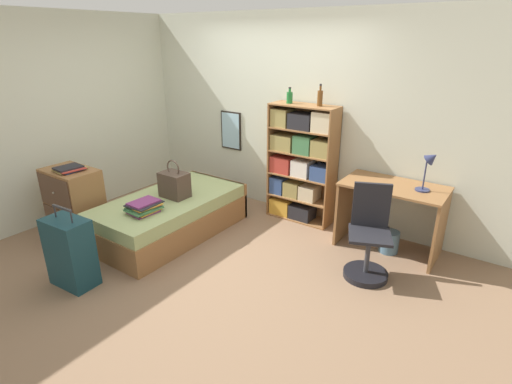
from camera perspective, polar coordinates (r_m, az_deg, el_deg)
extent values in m
plane|color=#84664C|center=(4.73, -6.80, -7.76)|extent=(14.00, 14.00, 0.00)
cube|color=beige|center=(5.44, 3.42, 10.88)|extent=(10.00, 0.06, 2.60)
cube|color=black|center=(5.92, -3.59, 8.76)|extent=(0.35, 0.02, 0.55)
cube|color=#99C1D6|center=(5.91, -3.66, 8.74)|extent=(0.31, 0.01, 0.51)
cube|color=beige|center=(5.93, -23.71, 10.03)|extent=(0.06, 10.00, 2.60)
cube|color=olive|center=(5.04, -12.08, -4.12)|extent=(0.98, 1.85, 0.32)
cube|color=#9EAD70|center=(4.95, -12.29, -1.64)|extent=(0.95, 1.82, 0.16)
cube|color=olive|center=(5.60, -5.46, -0.20)|extent=(0.98, 0.04, 0.47)
cube|color=#47382D|center=(4.88, -11.58, 1.01)|extent=(0.33, 0.23, 0.30)
torus|color=#47382D|center=(4.82, -11.76, 3.36)|extent=(0.20, 0.02, 0.20)
cube|color=#7A336B|center=(4.57, -15.79, -2.74)|extent=(0.29, 0.31, 0.02)
cube|color=gold|center=(4.58, -15.72, -2.50)|extent=(0.28, 0.28, 0.01)
cube|color=#B2382D|center=(4.57, -15.63, -2.39)|extent=(0.22, 0.27, 0.01)
cube|color=#427A4C|center=(4.55, -15.73, -2.29)|extent=(0.30, 0.37, 0.02)
cube|color=#427A4C|center=(4.55, -15.88, -2.08)|extent=(0.30, 0.29, 0.01)
cube|color=#B2382D|center=(4.55, -15.67, -1.89)|extent=(0.29, 0.32, 0.01)
cube|color=gold|center=(4.54, -15.69, -1.77)|extent=(0.30, 0.33, 0.01)
cube|color=#232328|center=(4.55, -15.68, -1.61)|extent=(0.30, 0.35, 0.01)
cube|color=#7A336B|center=(4.55, -15.76, -1.41)|extent=(0.23, 0.32, 0.02)
cube|color=#143842|center=(4.28, -24.98, -7.83)|extent=(0.46, 0.30, 0.69)
cylinder|color=#2D2D33|center=(4.21, -26.79, -2.46)|extent=(0.01, 0.01, 0.12)
cylinder|color=#2D2D33|center=(4.01, -24.88, -3.25)|extent=(0.01, 0.01, 0.12)
cube|color=#2D2D33|center=(4.09, -25.99, -2.08)|extent=(0.27, 0.04, 0.02)
cube|color=olive|center=(5.29, -24.46, -1.35)|extent=(0.66, 0.43, 0.83)
cube|color=#513828|center=(5.27, -26.16, -4.08)|extent=(0.62, 0.01, 0.38)
sphere|color=#B2A893|center=(5.27, -26.27, -4.13)|extent=(0.02, 0.02, 0.02)
cube|color=#513828|center=(5.13, -26.87, -0.07)|extent=(0.62, 0.01, 0.38)
sphere|color=#B2A893|center=(5.12, -26.98, -0.11)|extent=(0.02, 0.02, 0.02)
cube|color=#334C84|center=(5.12, -25.01, 2.87)|extent=(0.26, 0.28, 0.01)
cube|color=#99894C|center=(5.12, -25.01, 3.01)|extent=(0.26, 0.35, 0.01)
cube|color=#B2382D|center=(5.10, -25.09, 3.07)|extent=(0.32, 0.31, 0.01)
cube|color=#232328|center=(5.10, -25.25, 3.21)|extent=(0.23, 0.29, 0.02)
cube|color=olive|center=(5.36, 2.59, 4.76)|extent=(0.02, 0.33, 1.51)
cube|color=olive|center=(4.98, 10.83, 3.07)|extent=(0.02, 0.33, 1.51)
cube|color=olive|center=(5.29, 7.40, 4.37)|extent=(0.87, 0.01, 1.51)
cube|color=olive|center=(5.43, 6.23, -3.59)|extent=(0.83, 0.33, 0.02)
cube|color=olive|center=(5.31, 6.36, -0.72)|extent=(0.83, 0.33, 0.02)
cube|color=olive|center=(5.20, 6.49, 2.37)|extent=(0.83, 0.33, 0.02)
cube|color=olive|center=(5.11, 6.63, 5.57)|extent=(0.83, 0.33, 0.02)
cube|color=olive|center=(5.04, 6.78, 8.89)|extent=(0.83, 0.33, 0.02)
cube|color=olive|center=(4.98, 6.93, 12.18)|extent=(0.83, 0.33, 0.02)
cube|color=gold|center=(5.48, 3.82, -1.93)|extent=(0.29, 0.25, 0.21)
cube|color=#232328|center=(5.35, 6.61, -2.79)|extent=(0.30, 0.25, 0.19)
cube|color=#334C84|center=(5.40, 3.45, 1.12)|extent=(0.19, 0.25, 0.22)
cube|color=#99894C|center=(5.30, 5.48, 0.52)|extent=(0.21, 0.25, 0.20)
cube|color=beige|center=(5.20, 7.68, -0.07)|extent=(0.21, 0.25, 0.19)
cube|color=#B2382D|center=(5.28, 3.96, 4.03)|extent=(0.28, 0.25, 0.21)
cube|color=silver|center=(5.14, 6.72, 3.46)|extent=(0.23, 0.25, 0.21)
cube|color=#334C84|center=(5.03, 9.37, 2.77)|extent=(0.22, 0.25, 0.19)
cube|color=#99894C|center=(5.19, 4.14, 7.13)|extent=(0.30, 0.25, 0.20)
cube|color=#427A4C|center=(5.05, 7.04, 6.79)|extent=(0.23, 0.25, 0.23)
cube|color=#99894C|center=(4.94, 9.55, 6.22)|extent=(0.23, 0.25, 0.21)
cube|color=#99894C|center=(5.14, 3.85, 10.59)|extent=(0.23, 0.25, 0.22)
cube|color=#232328|center=(5.01, 6.69, 10.05)|extent=(0.30, 0.25, 0.19)
cube|color=beige|center=(4.87, 9.74, 9.86)|extent=(0.24, 0.25, 0.24)
cylinder|color=#1E6B2D|center=(5.06, 4.82, 13.28)|extent=(0.08, 0.08, 0.14)
cylinder|color=#1E6B2D|center=(5.04, 4.85, 14.29)|extent=(0.03, 0.03, 0.04)
cylinder|color=#232328|center=(5.04, 4.86, 14.62)|extent=(0.03, 0.03, 0.02)
cylinder|color=brown|center=(4.89, 9.12, 13.06)|extent=(0.06, 0.06, 0.18)
cylinder|color=brown|center=(4.87, 9.21, 14.44)|extent=(0.03, 0.03, 0.06)
cylinder|color=#232328|center=(4.87, 9.23, 14.89)|extent=(0.03, 0.03, 0.02)
cube|color=olive|center=(4.59, 19.14, 0.78)|extent=(1.10, 0.62, 0.02)
cube|color=olive|center=(4.89, 12.70, -2.21)|extent=(0.03, 0.58, 0.75)
cube|color=olive|center=(4.64, 24.79, -5.07)|extent=(0.03, 0.58, 0.75)
cylinder|color=navy|center=(4.54, 22.66, 0.30)|extent=(0.15, 0.15, 0.02)
cylinder|color=navy|center=(4.48, 22.97, 2.35)|extent=(0.02, 0.02, 0.33)
cone|color=navy|center=(4.42, 23.88, 4.52)|extent=(0.16, 0.13, 0.16)
cylinder|color=black|center=(4.30, 15.34, -11.23)|extent=(0.45, 0.45, 0.06)
cylinder|color=#333338|center=(4.19, 15.61, -8.92)|extent=(0.05, 0.05, 0.46)
cube|color=black|center=(4.08, 15.95, -5.94)|extent=(0.53, 0.53, 0.03)
cube|color=black|center=(4.15, 16.15, -1.76)|extent=(0.35, 0.18, 0.46)
cylinder|color=slate|center=(4.78, 18.50, -6.75)|extent=(0.21, 0.21, 0.25)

